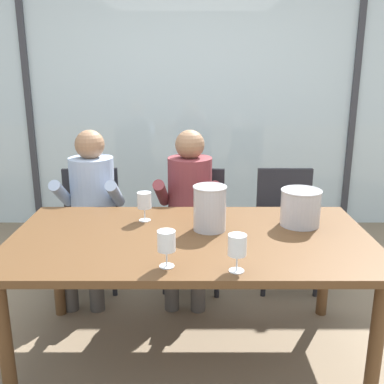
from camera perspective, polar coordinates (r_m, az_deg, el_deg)
ground at (r=3.63m, az=0.03°, el=-10.54°), size 14.00×14.00×0.00m
window_glass_panel at (r=4.51m, az=0.07°, el=11.86°), size 7.16×0.03×2.60m
window_mullion_left at (r=4.78m, az=-20.04°, el=11.15°), size 0.06×0.06×2.60m
window_mullion_right at (r=4.77m, az=20.19°, el=11.13°), size 0.06×0.06×2.60m
hillside_vineyard at (r=7.77m, az=0.10°, el=11.02°), size 13.16×2.40×1.93m
dining_table at (r=2.45m, az=-0.02°, el=-7.23°), size 1.96×1.04×0.72m
chair_near_curtain at (r=3.47m, az=-12.74°, el=-3.29°), size 0.47×0.47×0.86m
chair_left_of_center at (r=3.39m, az=0.59°, el=-3.34°), size 0.49×0.49×0.86m
chair_center at (r=3.46m, az=12.02°, el=-3.31°), size 0.45×0.45×0.86m
person_pale_blue_shirt at (r=3.27m, az=-12.71°, el=-1.29°), size 0.47×0.62×1.18m
person_maroon_top at (r=3.19m, az=-0.25°, el=-1.33°), size 0.49×0.63×1.18m
ice_bucket_primary at (r=2.63m, az=13.87°, el=-1.88°), size 0.23×0.23×0.21m
ice_bucket_secondary at (r=2.48m, az=2.43°, el=-1.99°), size 0.19×0.19×0.25m
wine_glass_by_left_taster at (r=2.03m, az=-3.15°, el=-6.49°), size 0.08×0.08×0.17m
wine_glass_near_bucket at (r=2.64m, az=-5.98°, el=-1.23°), size 0.08×0.08×0.17m
wine_glass_center_pour at (r=1.99m, az=5.96°, el=-6.87°), size 0.08×0.08×0.17m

